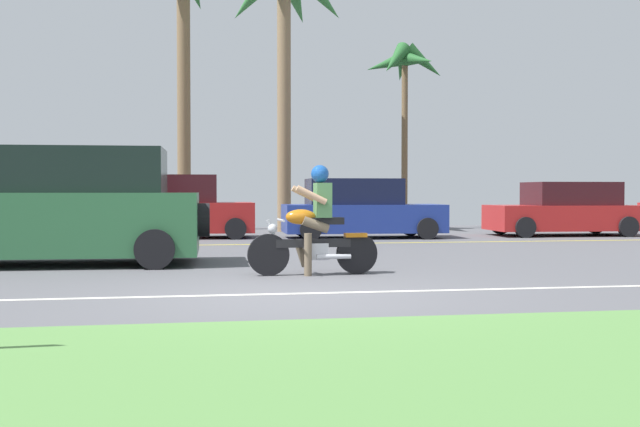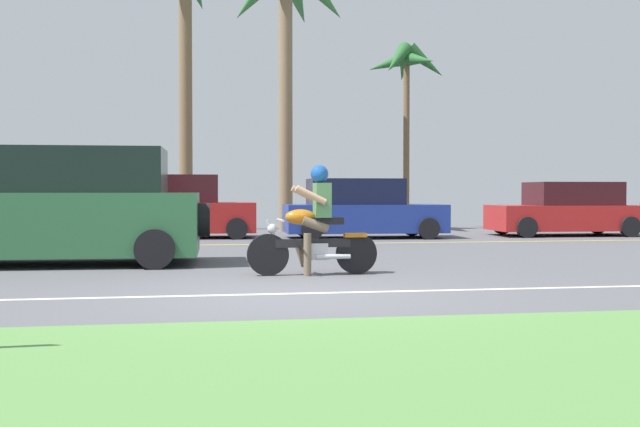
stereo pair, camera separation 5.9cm
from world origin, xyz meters
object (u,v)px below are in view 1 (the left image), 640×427
at_px(palm_tree_0, 183,1).
at_px(suv_nearby, 58,208).
at_px(parked_car_1, 182,209).
at_px(motorcyclist, 314,228).
at_px(parked_car_3, 565,210).
at_px(palm_tree_1, 405,71).
at_px(palm_tree_2, 285,3).
at_px(parked_car_2, 360,210).

bearing_deg(palm_tree_0, suv_nearby, -99.95).
relative_size(parked_car_1, palm_tree_0, 0.41).
height_order(motorcyclist, parked_car_3, motorcyclist).
xyz_separation_m(parked_car_3, palm_tree_1, (-3.44, 4.29, 4.48)).
relative_size(suv_nearby, palm_tree_2, 0.58).
xyz_separation_m(motorcyclist, palm_tree_1, (5.22, 13.38, 4.50)).
height_order(parked_car_2, palm_tree_2, palm_tree_2).
xyz_separation_m(parked_car_2, palm_tree_0, (-4.64, 5.09, 6.56)).
height_order(motorcyclist, parked_car_2, motorcyclist).
relative_size(motorcyclist, palm_tree_2, 0.23).
bearing_deg(palm_tree_1, suv_nearby, -129.72).
relative_size(parked_car_2, parked_car_3, 1.03).
bearing_deg(palm_tree_1, motorcyclist, -111.33).
relative_size(parked_car_1, parked_car_2, 0.85).
height_order(palm_tree_1, palm_tree_2, palm_tree_2).
height_order(suv_nearby, palm_tree_1, palm_tree_1).
relative_size(suv_nearby, palm_tree_0, 0.56).
xyz_separation_m(parked_car_3, palm_tree_2, (-7.49, 3.55, 6.34)).
height_order(parked_car_2, palm_tree_1, palm_tree_1).
distance_m(palm_tree_0, palm_tree_1, 7.48).
xyz_separation_m(motorcyclist, palm_tree_0, (-1.92, 14.00, 6.61)).
bearing_deg(parked_car_2, palm_tree_0, 132.33).
distance_m(suv_nearby, palm_tree_2, 13.06).
bearing_deg(suv_nearby, palm_tree_0, 80.05).
bearing_deg(parked_car_2, palm_tree_2, 112.48).
xyz_separation_m(parked_car_3, palm_tree_0, (-10.58, 4.91, 6.59)).
relative_size(motorcyclist, suv_nearby, 0.39).
bearing_deg(suv_nearby, parked_car_1, 74.79).
height_order(suv_nearby, palm_tree_2, palm_tree_2).
relative_size(parked_car_3, palm_tree_0, 0.46).
bearing_deg(suv_nearby, palm_tree_2, 63.53).
xyz_separation_m(motorcyclist, parked_car_2, (2.72, 8.91, 0.05)).
height_order(parked_car_3, palm_tree_2, palm_tree_2).
height_order(parked_car_1, parked_car_3, parked_car_1).
bearing_deg(parked_car_3, palm_tree_0, 155.10).
xyz_separation_m(parked_car_1, palm_tree_0, (0.04, 4.31, 6.52)).
distance_m(suv_nearby, parked_car_3, 14.35).
relative_size(parked_car_3, palm_tree_1, 0.68).
distance_m(parked_car_3, palm_tree_2, 10.44).
distance_m(motorcyclist, palm_tree_0, 15.60).
distance_m(parked_car_2, palm_tree_2, 7.49).
xyz_separation_m(palm_tree_1, palm_tree_2, (-4.05, -0.74, 1.86)).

